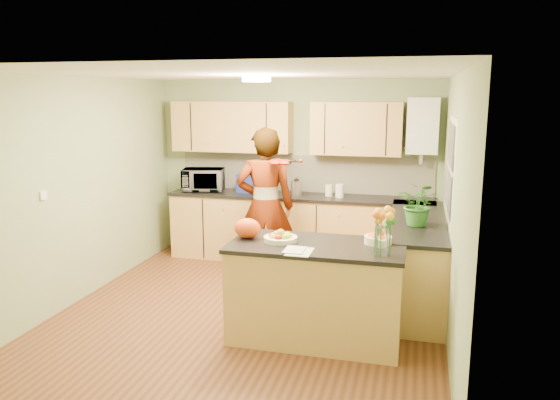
# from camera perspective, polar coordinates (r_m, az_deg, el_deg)

# --- Properties ---
(floor) EXTENTS (4.50, 4.50, 0.00)m
(floor) POSITION_cam_1_polar(r_m,az_deg,el_deg) (5.97, -3.12, -11.71)
(floor) COLOR #522C17
(floor) RESTS_ON ground
(ceiling) EXTENTS (4.00, 4.50, 0.02)m
(ceiling) POSITION_cam_1_polar(r_m,az_deg,el_deg) (5.51, -3.40, 13.03)
(ceiling) COLOR white
(ceiling) RESTS_ON wall_back
(wall_back) EXTENTS (4.00, 0.02, 2.50)m
(wall_back) POSITION_cam_1_polar(r_m,az_deg,el_deg) (7.75, 1.77, 3.21)
(wall_back) COLOR gray
(wall_back) RESTS_ON floor
(wall_front) EXTENTS (4.00, 0.02, 2.50)m
(wall_front) POSITION_cam_1_polar(r_m,az_deg,el_deg) (3.59, -14.21, -6.47)
(wall_front) COLOR gray
(wall_front) RESTS_ON floor
(wall_left) EXTENTS (0.02, 4.50, 2.50)m
(wall_left) POSITION_cam_1_polar(r_m,az_deg,el_deg) (6.49, -20.35, 0.97)
(wall_left) COLOR gray
(wall_left) RESTS_ON floor
(wall_right) EXTENTS (0.02, 4.50, 2.50)m
(wall_right) POSITION_cam_1_polar(r_m,az_deg,el_deg) (5.36, 17.58, -0.86)
(wall_right) COLOR gray
(wall_right) RESTS_ON floor
(back_counter) EXTENTS (3.64, 0.62, 0.94)m
(back_counter) POSITION_cam_1_polar(r_m,az_deg,el_deg) (7.59, 1.97, -2.95)
(back_counter) COLOR tan
(back_counter) RESTS_ON floor
(right_counter) EXTENTS (0.62, 2.24, 0.94)m
(right_counter) POSITION_cam_1_polar(r_m,az_deg,el_deg) (6.37, 14.06, -6.06)
(right_counter) COLOR tan
(right_counter) RESTS_ON floor
(splashback) EXTENTS (3.60, 0.02, 0.52)m
(splashback) POSITION_cam_1_polar(r_m,az_deg,el_deg) (7.72, 2.46, 2.81)
(splashback) COLOR white
(splashback) RESTS_ON back_counter
(upper_cabinets) EXTENTS (3.20, 0.34, 0.70)m
(upper_cabinets) POSITION_cam_1_polar(r_m,az_deg,el_deg) (7.57, 0.20, 7.59)
(upper_cabinets) COLOR tan
(upper_cabinets) RESTS_ON wall_back
(boiler) EXTENTS (0.40, 0.30, 0.86)m
(boiler) POSITION_cam_1_polar(r_m,az_deg,el_deg) (7.35, 14.68, 7.50)
(boiler) COLOR white
(boiler) RESTS_ON wall_back
(window_right) EXTENTS (0.01, 1.30, 1.05)m
(window_right) POSITION_cam_1_polar(r_m,az_deg,el_deg) (5.90, 17.38, 3.17)
(window_right) COLOR white
(window_right) RESTS_ON wall_right
(light_switch) EXTENTS (0.02, 0.09, 0.09)m
(light_switch) POSITION_cam_1_polar(r_m,az_deg,el_deg) (6.00, -23.50, 0.45)
(light_switch) COLOR white
(light_switch) RESTS_ON wall_left
(ceiling_lamp) EXTENTS (0.30, 0.30, 0.07)m
(ceiling_lamp) POSITION_cam_1_polar(r_m,az_deg,el_deg) (5.79, -2.48, 12.56)
(ceiling_lamp) COLOR #FFEABF
(ceiling_lamp) RESTS_ON ceiling
(peninsula_island) EXTENTS (1.63, 0.83, 0.93)m
(peninsula_island) POSITION_cam_1_polar(r_m,az_deg,el_deg) (5.25, 3.81, -9.49)
(peninsula_island) COLOR tan
(peninsula_island) RESTS_ON floor
(fruit_dish) EXTENTS (0.32, 0.32, 0.11)m
(fruit_dish) POSITION_cam_1_polar(r_m,az_deg,el_deg) (5.17, 0.05, -3.86)
(fruit_dish) COLOR #FAEAC8
(fruit_dish) RESTS_ON peninsula_island
(orange_bowl) EXTENTS (0.25, 0.25, 0.15)m
(orange_bowl) POSITION_cam_1_polar(r_m,az_deg,el_deg) (5.17, 10.21, -3.84)
(orange_bowl) COLOR #FAEAC8
(orange_bowl) RESTS_ON peninsula_island
(flower_vase) EXTENTS (0.29, 0.29, 0.53)m
(flower_vase) POSITION_cam_1_polar(r_m,az_deg,el_deg) (4.78, 10.62, -1.53)
(flower_vase) COLOR silver
(flower_vase) RESTS_ON peninsula_island
(orange_bag) EXTENTS (0.31, 0.29, 0.19)m
(orange_bag) POSITION_cam_1_polar(r_m,az_deg,el_deg) (5.29, -3.43, -2.95)
(orange_bag) COLOR #E24712
(orange_bag) RESTS_ON peninsula_island
(papers) EXTENTS (0.22, 0.30, 0.01)m
(papers) POSITION_cam_1_polar(r_m,az_deg,el_deg) (4.84, 2.05, -5.39)
(papers) COLOR silver
(papers) RESTS_ON peninsula_island
(violinist) EXTENTS (0.79, 0.61, 1.92)m
(violinist) POSITION_cam_1_polar(r_m,az_deg,el_deg) (6.61, -1.55, -0.70)
(violinist) COLOR tan
(violinist) RESTS_ON floor
(violin) EXTENTS (0.60, 0.52, 0.15)m
(violin) POSITION_cam_1_polar(r_m,az_deg,el_deg) (6.25, -0.36, 3.99)
(violin) COLOR #4F0804
(violin) RESTS_ON violinist
(microwave) EXTENTS (0.64, 0.50, 0.32)m
(microwave) POSITION_cam_1_polar(r_m,az_deg,el_deg) (7.87, -8.02, 2.11)
(microwave) COLOR white
(microwave) RESTS_ON back_counter
(blue_box) EXTENTS (0.37, 0.31, 0.25)m
(blue_box) POSITION_cam_1_polar(r_m,az_deg,el_deg) (7.68, -3.20, 1.74)
(blue_box) COLOR navy
(blue_box) RESTS_ON back_counter
(kettle) EXTENTS (0.15, 0.15, 0.27)m
(kettle) POSITION_cam_1_polar(r_m,az_deg,el_deg) (7.44, 1.74, 1.35)
(kettle) COLOR silver
(kettle) RESTS_ON back_counter
(jar_cream) EXTENTS (0.13, 0.13, 0.16)m
(jar_cream) POSITION_cam_1_polar(r_m,az_deg,el_deg) (7.43, 5.14, 1.02)
(jar_cream) COLOR #FAEAC8
(jar_cream) RESTS_ON back_counter
(jar_white) EXTENTS (0.12, 0.12, 0.18)m
(jar_white) POSITION_cam_1_polar(r_m,az_deg,el_deg) (7.35, 6.25, 0.96)
(jar_white) COLOR white
(jar_white) RESTS_ON back_counter
(potted_plant) EXTENTS (0.53, 0.50, 0.47)m
(potted_plant) POSITION_cam_1_polar(r_m,az_deg,el_deg) (5.88, 14.36, -0.42)
(potted_plant) COLOR #2E6E24
(potted_plant) RESTS_ON right_counter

